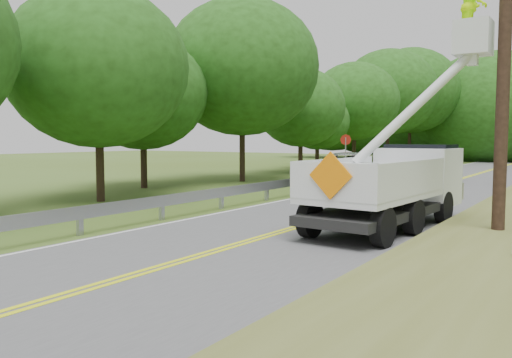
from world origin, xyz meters
The scene contains 8 objects.
ground centered at (0.00, 0.00, 0.00)m, with size 140.00×140.00×0.00m, color #425619.
road centered at (0.00, 14.00, 0.01)m, with size 7.20×96.00×0.03m.
guardrail centered at (-4.02, 14.91, 0.55)m, with size 0.18×48.00×0.77m.
treeline_left centered at (-10.24, 31.94, 6.18)m, with size 10.43×56.89×11.80m.
bucket_truck centered at (2.38, 10.10, 1.49)m, with size 3.88×6.70×6.49m.
suv_silver centered at (-2.46, 17.88, 0.94)m, with size 3.04×6.60×1.83m, color #AAAAB0.
suv_darkgrey centered at (-1.30, 25.72, 0.87)m, with size 2.37×5.84×1.69m, color #3C4145.
stop_sign_permanent centered at (-4.13, 20.79, 1.80)m, with size 0.56×0.18×2.69m.
Camera 1 is at (6.97, -4.58, 2.50)m, focal length 36.64 mm.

